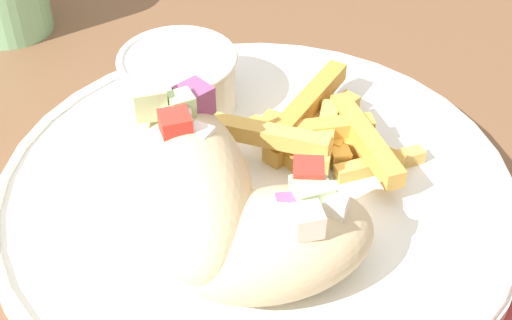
# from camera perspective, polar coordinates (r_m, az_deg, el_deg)

# --- Properties ---
(table) EXTENTS (1.44, 1.44, 0.77)m
(table) POSITION_cam_1_polar(r_m,az_deg,el_deg) (0.50, 2.54, -7.55)
(table) COLOR brown
(table) RESTS_ON ground_plane
(plate) EXTENTS (0.32, 0.32, 0.02)m
(plate) POSITION_cam_1_polar(r_m,az_deg,el_deg) (0.43, 0.00, -2.43)
(plate) COLOR white
(plate) RESTS_ON table
(pita_sandwich_near) EXTENTS (0.13, 0.12, 0.06)m
(pita_sandwich_near) POSITION_cam_1_polar(r_m,az_deg,el_deg) (0.37, 1.68, -6.50)
(pita_sandwich_near) COLOR beige
(pita_sandwich_near) RESTS_ON plate
(pita_sandwich_far) EXTENTS (0.14, 0.14, 0.08)m
(pita_sandwich_far) POSITION_cam_1_polar(r_m,az_deg,el_deg) (0.39, -5.16, -1.94)
(pita_sandwich_far) COLOR beige
(pita_sandwich_far) RESTS_ON plate
(fries_pile) EXTENTS (0.11, 0.12, 0.03)m
(fries_pile) POSITION_cam_1_polar(r_m,az_deg,el_deg) (0.45, 5.28, 2.22)
(fries_pile) COLOR gold
(fries_pile) RESTS_ON plate
(sauce_ramekin) EXTENTS (0.08, 0.08, 0.04)m
(sauce_ramekin) POSITION_cam_1_polar(r_m,az_deg,el_deg) (0.48, -6.18, 6.54)
(sauce_ramekin) COLOR white
(sauce_ramekin) RESTS_ON plate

